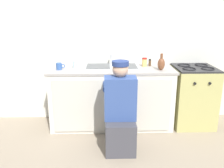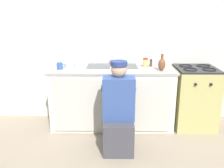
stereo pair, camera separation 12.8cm
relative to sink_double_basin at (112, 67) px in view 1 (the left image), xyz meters
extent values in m
plane|color=gray|center=(0.00, -0.30, -0.89)|extent=(12.00, 12.00, 0.00)
cube|color=silver|center=(0.00, 0.35, 0.36)|extent=(6.00, 0.10, 2.50)
cube|color=silver|center=(0.00, 0.00, -0.47)|extent=(1.74, 0.60, 0.84)
cube|color=beige|center=(-0.42, -0.31, -0.47)|extent=(0.76, 0.02, 0.74)
cube|color=beige|center=(0.42, -0.31, -0.47)|extent=(0.76, 0.02, 0.74)
cube|color=#9E9993|center=(0.00, 0.00, -0.04)|extent=(1.78, 0.62, 0.03)
cube|color=silver|center=(0.00, 0.00, 0.00)|extent=(0.80, 0.44, 0.03)
cube|color=#4C4F51|center=(-0.19, 0.00, 0.01)|extent=(0.33, 0.35, 0.01)
cube|color=#4C4F51|center=(0.19, 0.00, 0.01)|extent=(0.33, 0.35, 0.01)
cylinder|color=#B7BABF|center=(0.00, 0.19, 0.07)|extent=(0.02, 0.02, 0.18)
cylinder|color=#B7BABF|center=(0.00, 0.11, 0.16)|extent=(0.02, 0.16, 0.02)
cube|color=tan|center=(1.21, 0.00, -0.46)|extent=(0.58, 0.60, 0.86)
cube|color=#262628|center=(1.21, 0.00, -0.02)|extent=(0.57, 0.59, 0.02)
torus|color=black|center=(1.08, -0.12, 0.00)|extent=(0.19, 0.19, 0.02)
torus|color=black|center=(1.34, -0.12, 0.00)|extent=(0.19, 0.19, 0.02)
torus|color=black|center=(1.08, 0.12, 0.00)|extent=(0.19, 0.19, 0.02)
torus|color=black|center=(1.34, 0.12, 0.00)|extent=(0.19, 0.19, 0.02)
cylinder|color=black|center=(1.10, -0.31, -0.16)|extent=(0.04, 0.02, 0.04)
cylinder|color=black|center=(1.31, -0.31, -0.16)|extent=(0.04, 0.02, 0.04)
cube|color=#3F3F47|center=(0.09, -0.73, -0.69)|extent=(0.36, 0.40, 0.40)
cube|color=#334C8C|center=(0.09, -0.67, -0.23)|extent=(0.38, 0.22, 0.52)
sphere|color=tan|center=(0.09, -0.63, 0.11)|extent=(0.19, 0.19, 0.19)
cylinder|color=navy|center=(0.09, -0.63, 0.18)|extent=(0.20, 0.20, 0.06)
cube|color=navy|center=(0.09, -0.54, 0.17)|extent=(0.13, 0.09, 0.02)
cylinder|color=#334C8C|center=(-0.08, -0.47, -0.14)|extent=(0.08, 0.30, 0.08)
cylinder|color=#334C8C|center=(0.26, -0.47, -0.14)|extent=(0.08, 0.30, 0.08)
cylinder|color=#DBB760|center=(0.48, 0.11, 0.04)|extent=(0.07, 0.07, 0.11)
cylinder|color=#B21E19|center=(0.48, 0.11, 0.10)|extent=(0.07, 0.07, 0.02)
cylinder|color=#ADC6CC|center=(-0.53, 0.04, 0.03)|extent=(0.06, 0.06, 0.10)
cylinder|color=#513823|center=(0.57, 0.13, 0.02)|extent=(0.04, 0.04, 0.08)
cylinder|color=black|center=(0.57, 0.13, 0.08)|extent=(0.04, 0.04, 0.02)
ellipsoid|color=brown|center=(0.68, -0.13, 0.07)|extent=(0.10, 0.10, 0.17)
cylinder|color=brown|center=(0.68, -0.13, 0.18)|extent=(0.04, 0.04, 0.06)
cylinder|color=#335699|center=(-0.73, -0.06, 0.03)|extent=(0.08, 0.08, 0.09)
torus|color=#335699|center=(-0.68, -0.06, 0.03)|extent=(0.06, 0.01, 0.06)
camera|label=1|loc=(-0.09, -3.47, 0.78)|focal=40.00mm
camera|label=2|loc=(0.04, -3.47, 0.78)|focal=40.00mm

